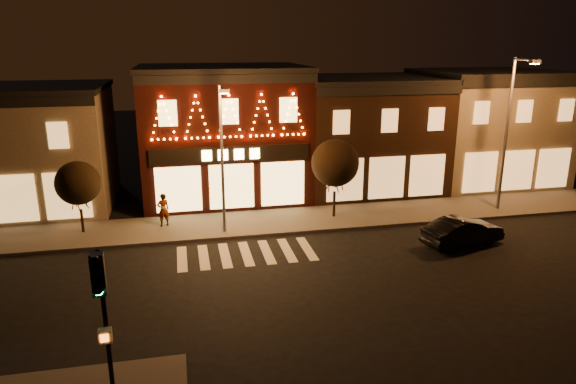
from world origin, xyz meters
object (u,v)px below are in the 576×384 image
object	(u,v)px
traffic_signal_near	(102,303)
streetlamp_mid	(222,149)
dark_sedan	(463,231)
pedestrian	(163,210)

from	to	relation	value
traffic_signal_near	streetlamp_mid	bearing A→B (deg)	69.48
dark_sedan	streetlamp_mid	bearing A→B (deg)	58.86
streetlamp_mid	pedestrian	bearing A→B (deg)	154.72
streetlamp_mid	dark_sedan	size ratio (longest dim) A/B	1.79
streetlamp_mid	dark_sedan	world-z (taller)	streetlamp_mid
traffic_signal_near	pedestrian	bearing A→B (deg)	83.08
traffic_signal_near	dark_sedan	xyz separation A→B (m)	(15.57, 9.42, -2.80)
traffic_signal_near	pedestrian	world-z (taller)	traffic_signal_near
dark_sedan	pedestrian	distance (m)	15.51
traffic_signal_near	streetlamp_mid	world-z (taller)	streetlamp_mid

